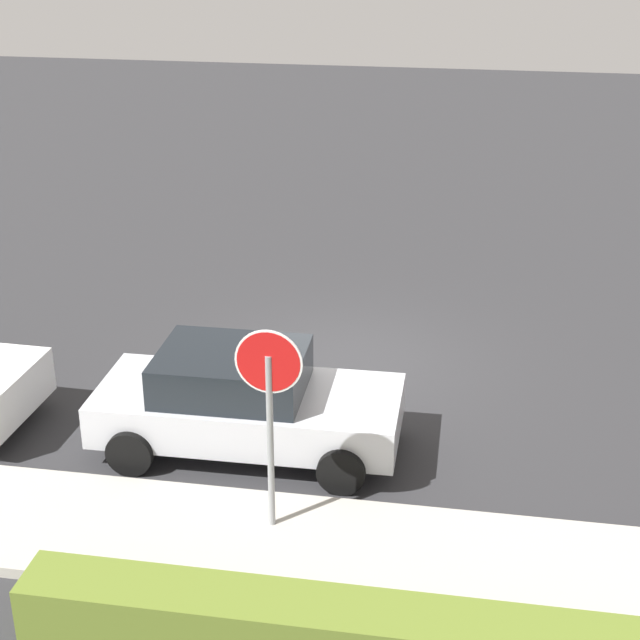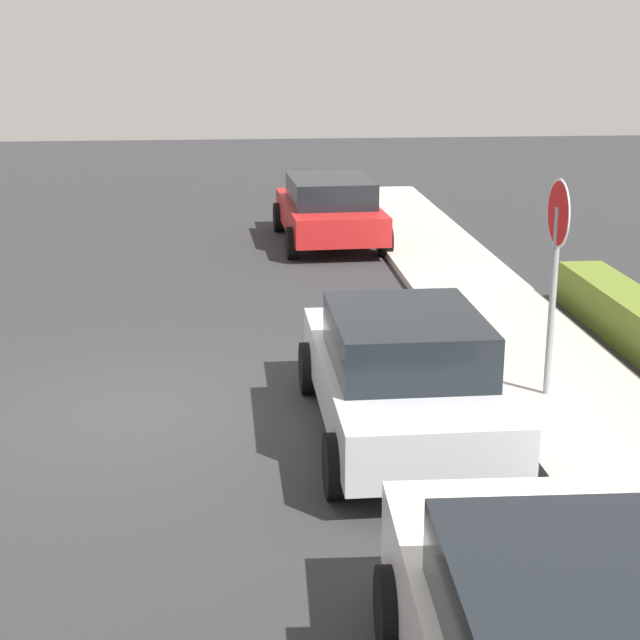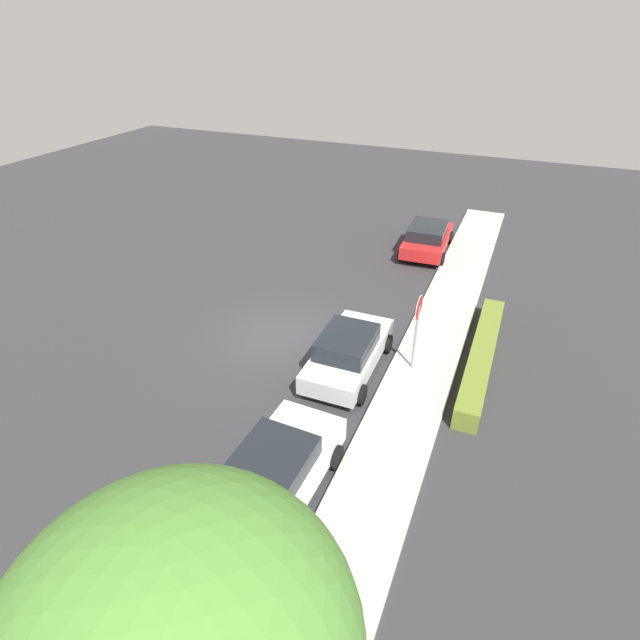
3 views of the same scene
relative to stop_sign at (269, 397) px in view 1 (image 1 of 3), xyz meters
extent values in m
plane|color=#2D2D30|center=(-0.19, -4.87, -1.88)|extent=(60.00, 60.00, 0.00)
cube|color=#B2ADA3|center=(-0.19, 0.34, -1.81)|extent=(32.00, 2.04, 0.14)
cylinder|color=gray|center=(0.00, 0.00, -0.68)|extent=(0.08, 0.08, 2.41)
cylinder|color=white|center=(0.00, 0.00, 0.45)|extent=(0.79, 0.03, 0.79)
cylinder|color=red|center=(0.00, 0.00, 0.45)|extent=(0.74, 0.04, 0.74)
cube|color=silver|center=(0.74, -1.91, -1.28)|extent=(4.22, 1.81, 0.60)
cube|color=black|center=(0.96, -1.91, -0.70)|extent=(2.02, 1.58, 0.57)
cylinder|color=black|center=(-0.68, -2.81, -1.56)|extent=(0.64, 0.23, 0.64)
cylinder|color=black|center=(-0.70, -1.04, -1.56)|extent=(0.64, 0.23, 0.64)
cylinder|color=black|center=(2.18, -2.78, -1.56)|extent=(0.64, 0.23, 0.64)
cylinder|color=black|center=(2.16, -1.01, -1.56)|extent=(0.64, 0.23, 0.64)
cylinder|color=black|center=(4.64, -2.64, -1.56)|extent=(0.65, 0.24, 0.64)
cube|color=olive|center=(-1.16, 2.00, -1.54)|extent=(6.74, 0.72, 0.68)
camera|label=1|loc=(-2.25, 9.69, 5.32)|focal=55.00mm
camera|label=2|loc=(10.76, -3.74, 2.47)|focal=55.00mm
camera|label=3|loc=(13.03, 2.27, 7.96)|focal=28.00mm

